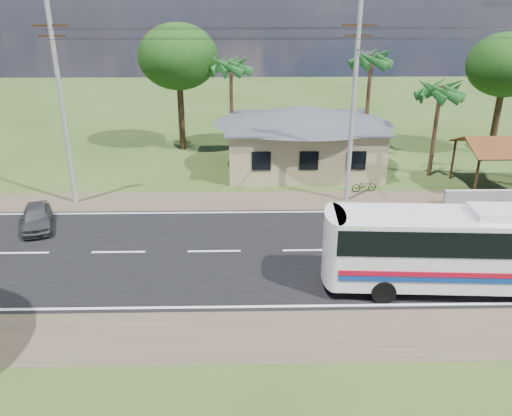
{
  "coord_description": "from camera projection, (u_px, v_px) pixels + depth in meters",
  "views": [
    {
      "loc": [
        -2.95,
        -21.03,
        10.86
      ],
      "look_at": [
        -2.5,
        1.0,
        1.8
      ],
      "focal_mm": 35.0,
      "sensor_mm": 36.0,
      "label": 1
    }
  ],
  "objects": [
    {
      "name": "ground",
      "position": [
        309.0,
        251.0,
        23.63
      ],
      "size": [
        120.0,
        120.0,
        0.0
      ],
      "primitive_type": "plane",
      "color": "#284117",
      "rests_on": "ground"
    },
    {
      "name": "concrete_barrier",
      "position": [
        504.0,
        197.0,
        28.87
      ],
      "size": [
        7.0,
        0.3,
        0.9
      ],
      "primitive_type": "cube",
      "color": "#9E9E99",
      "rests_on": "ground"
    },
    {
      "name": "palm_mid",
      "position": [
        371.0,
        60.0,
        35.35
      ],
      "size": [
        2.8,
        2.8,
        8.2
      ],
      "color": "#47301E",
      "rests_on": "ground"
    },
    {
      "name": "tree_behind_house",
      "position": [
        178.0,
        57.0,
        37.42
      ],
      "size": [
        6.0,
        6.0,
        9.61
      ],
      "color": "#47301E",
      "rests_on": "ground"
    },
    {
      "name": "palm_far",
      "position": [
        231.0,
        66.0,
        35.81
      ],
      "size": [
        2.8,
        2.8,
        7.7
      ],
      "color": "#47301E",
      "rests_on": "ground"
    },
    {
      "name": "house",
      "position": [
        303.0,
        131.0,
        34.66
      ],
      "size": [
        12.4,
        10.0,
        5.0
      ],
      "color": "tan",
      "rests_on": "ground"
    },
    {
      "name": "tree_behind_shed",
      "position": [
        506.0,
        65.0,
        36.19
      ],
      "size": [
        5.6,
        5.6,
        9.02
      ],
      "color": "#47301E",
      "rests_on": "ground"
    },
    {
      "name": "palm_near",
      "position": [
        440.0,
        90.0,
        31.81
      ],
      "size": [
        2.8,
        2.8,
        6.7
      ],
      "color": "#47301E",
      "rests_on": "ground"
    },
    {
      "name": "motorcycle",
      "position": [
        364.0,
        186.0,
        30.86
      ],
      "size": [
        1.61,
        0.75,
        0.82
      ],
      "primitive_type": "imported",
      "rotation": [
        0.0,
        0.0,
        1.71
      ],
      "color": "black",
      "rests_on": "ground"
    },
    {
      "name": "utility_poles",
      "position": [
        347.0,
        103.0,
        27.49
      ],
      "size": [
        32.8,
        2.22,
        11.0
      ],
      "color": "#9E9E99",
      "rests_on": "ground"
    },
    {
      "name": "small_car",
      "position": [
        37.0,
        217.0,
        25.8
      ],
      "size": [
        2.5,
        3.83,
        1.21
      ],
      "primitive_type": "imported",
      "rotation": [
        0.0,
        0.0,
        0.33
      ],
      "color": "#2F2F31",
      "rests_on": "ground"
    },
    {
      "name": "coach_bus",
      "position": [
        479.0,
        245.0,
        19.67
      ],
      "size": [
        11.63,
        3.11,
        3.57
      ],
      "rotation": [
        0.0,
        0.0,
        -0.06
      ],
      "color": "silver",
      "rests_on": "ground"
    },
    {
      "name": "road",
      "position": [
        309.0,
        250.0,
        23.63
      ],
      "size": [
        120.0,
        16.0,
        0.03
      ],
      "color": "black",
      "rests_on": "ground"
    },
    {
      "name": "waiting_shed",
      "position": [
        505.0,
        146.0,
        30.7
      ],
      "size": [
        5.2,
        4.48,
        3.35
      ],
      "color": "#342013",
      "rests_on": "ground"
    }
  ]
}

